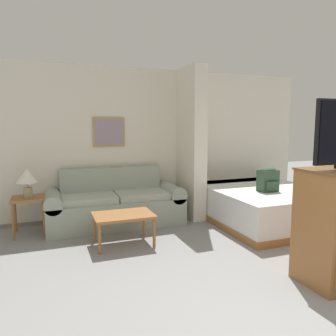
# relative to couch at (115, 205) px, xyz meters

# --- Properties ---
(wall_back) EXTENTS (6.22, 0.16, 2.60)m
(wall_back) POSITION_rel_couch_xyz_m (0.72, 0.48, 0.97)
(wall_back) COLOR silver
(wall_back) RESTS_ON ground_plane
(wall_partition_pillar) EXTENTS (0.24, 0.79, 2.60)m
(wall_partition_pillar) POSITION_rel_couch_xyz_m (1.36, 0.03, 0.97)
(wall_partition_pillar) COLOR silver
(wall_partition_pillar) RESTS_ON ground_plane
(couch) EXTENTS (2.19, 0.84, 0.91)m
(couch) POSITION_rel_couch_xyz_m (0.00, 0.00, 0.00)
(couch) COLOR #99A393
(couch) RESTS_ON ground_plane
(coffee_table) EXTENTS (0.80, 0.56, 0.42)m
(coffee_table) POSITION_rel_couch_xyz_m (-0.08, -0.95, 0.05)
(coffee_table) COLOR #996033
(coffee_table) RESTS_ON ground_plane
(side_table) EXTENTS (0.47, 0.47, 0.57)m
(side_table) POSITION_rel_couch_xyz_m (-1.30, -0.05, 0.15)
(side_table) COLOR #996033
(side_table) RESTS_ON ground_plane
(table_lamp) EXTENTS (0.31, 0.31, 0.42)m
(table_lamp) POSITION_rel_couch_xyz_m (-1.30, -0.05, 0.53)
(table_lamp) COLOR tan
(table_lamp) RESTS_ON side_table
(bed) EXTENTS (1.81, 2.15, 0.57)m
(bed) POSITION_rel_couch_xyz_m (2.38, -0.69, -0.04)
(bed) COLOR #996033
(bed) RESTS_ON ground_plane
(backpack) EXTENTS (0.30, 0.23, 0.38)m
(backpack) POSITION_rel_couch_xyz_m (2.27, -0.95, 0.44)
(backpack) COLOR #2D4733
(backpack) RESTS_ON bed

